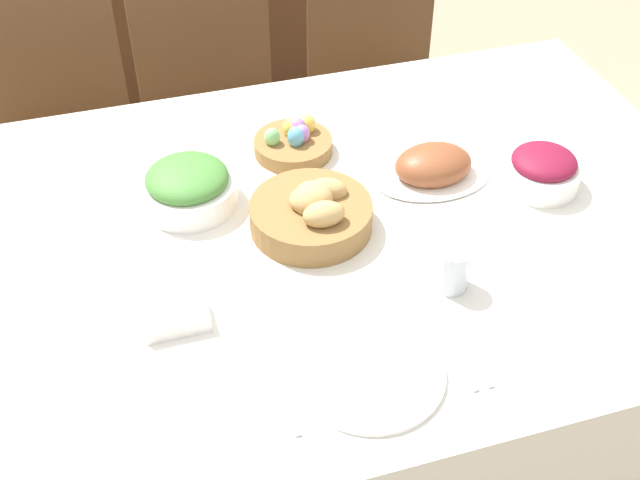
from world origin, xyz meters
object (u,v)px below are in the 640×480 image
(drinking_cup, at_px, (452,268))
(butter_dish, at_px, (176,318))
(knife, at_px, (454,353))
(fork, at_px, (284,394))
(chair_far_left, at_px, (61,145))
(spoon, at_px, (470,349))
(ham_platter, at_px, (433,167))
(beet_salad_bowl, at_px, (542,170))
(bread_basket, at_px, (312,210))
(egg_basket, at_px, (294,142))
(dinner_plate, at_px, (371,372))
(chair_far_center, at_px, (220,119))
(green_salad_bowl, at_px, (188,186))
(chair_far_right, at_px, (382,93))

(drinking_cup, relative_size, butter_dish, 0.78)
(knife, bearing_deg, fork, 179.08)
(chair_far_left, height_order, spoon, chair_far_left)
(ham_platter, height_order, beet_salad_bowl, beet_salad_bowl)
(bread_basket, bearing_deg, ham_platter, 16.14)
(chair_far_left, distance_m, egg_basket, 0.89)
(dinner_plate, bearing_deg, butter_dish, 144.79)
(dinner_plate, bearing_deg, fork, 180.00)
(knife, bearing_deg, dinner_plate, 179.08)
(knife, relative_size, butter_dish, 1.48)
(beet_salad_bowl, relative_size, dinner_plate, 0.64)
(bread_basket, bearing_deg, spoon, -67.05)
(bread_basket, xyz_separation_m, knife, (0.14, -0.40, -0.04))
(knife, height_order, drinking_cup, drinking_cup)
(ham_platter, relative_size, spoon, 1.55)
(chair_far_center, bearing_deg, chair_far_left, 174.40)
(green_salad_bowl, distance_m, spoon, 0.67)
(chair_far_right, bearing_deg, butter_dish, -127.47)
(ham_platter, distance_m, beet_salad_bowl, 0.23)
(chair_far_center, xyz_separation_m, beet_salad_bowl, (0.54, -0.90, 0.33))
(green_salad_bowl, distance_m, butter_dish, 0.35)
(drinking_cup, bearing_deg, fork, -156.61)
(bread_basket, distance_m, ham_platter, 0.31)
(fork, bearing_deg, bread_basket, 66.41)
(bread_basket, xyz_separation_m, spoon, (0.17, -0.40, -0.04))
(bread_basket, height_order, fork, bread_basket)
(egg_basket, xyz_separation_m, drinking_cup, (0.16, -0.51, 0.02))
(bread_basket, relative_size, egg_basket, 1.39)
(green_salad_bowl, relative_size, dinner_plate, 0.80)
(butter_dish, bearing_deg, spoon, -23.56)
(ham_platter, distance_m, knife, 0.51)
(butter_dish, bearing_deg, chair_far_left, 100.50)
(dinner_plate, relative_size, spoon, 1.48)
(spoon, bearing_deg, fork, -179.08)
(egg_basket, xyz_separation_m, beet_salad_bowl, (0.47, -0.28, 0.01))
(chair_far_left, bearing_deg, bread_basket, -56.60)
(ham_platter, bearing_deg, green_salad_bowl, 173.24)
(knife, bearing_deg, egg_basket, 97.88)
(ham_platter, bearing_deg, spoon, -105.28)
(chair_far_center, relative_size, drinking_cup, 10.31)
(butter_dish, bearing_deg, drinking_cup, -5.62)
(chair_far_center, relative_size, egg_basket, 5.20)
(ham_platter, distance_m, drinking_cup, 0.34)
(bread_basket, relative_size, fork, 1.45)
(bread_basket, height_order, green_salad_bowl, bread_basket)
(butter_dish, bearing_deg, green_salad_bowl, 76.25)
(green_salad_bowl, distance_m, fork, 0.55)
(ham_platter, bearing_deg, fork, -133.93)
(spoon, bearing_deg, knife, -179.08)
(beet_salad_bowl, bearing_deg, butter_dish, -167.65)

